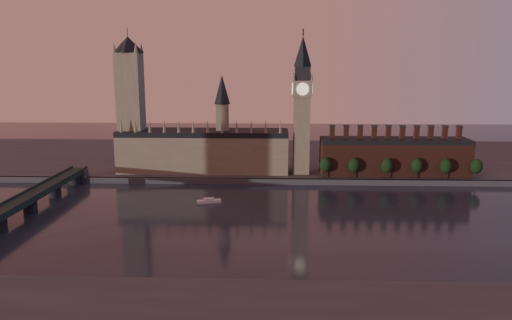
# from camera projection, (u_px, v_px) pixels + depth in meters

# --- Properties ---
(ground) EXTENTS (900.00, 900.00, 0.00)m
(ground) POSITION_uv_depth(u_px,v_px,m) (293.00, 224.00, 273.95)
(ground) COLOR black
(ground) RESTS_ON ground
(north_bank) EXTENTS (900.00, 182.00, 4.00)m
(north_bank) POSITION_uv_depth(u_px,v_px,m) (285.00, 158.00, 448.10)
(north_bank) COLOR #45454A
(north_bank) RESTS_ON ground
(palace_of_westminster) EXTENTS (130.00, 30.30, 74.00)m
(palace_of_westminster) POSITION_uv_depth(u_px,v_px,m) (204.00, 149.00, 384.56)
(palace_of_westminster) COLOR gray
(palace_of_westminster) RESTS_ON north_bank
(victoria_tower) EXTENTS (24.00, 24.00, 108.00)m
(victoria_tower) POSITION_uv_depth(u_px,v_px,m) (131.00, 100.00, 379.22)
(victoria_tower) COLOR gray
(victoria_tower) RESTS_ON north_bank
(big_ben) EXTENTS (15.00, 15.00, 107.00)m
(big_ben) POSITION_uv_depth(u_px,v_px,m) (302.00, 104.00, 370.38)
(big_ben) COLOR gray
(big_ben) RESTS_ON north_bank
(chimney_block) EXTENTS (110.00, 25.00, 37.00)m
(chimney_block) POSITION_uv_depth(u_px,v_px,m) (394.00, 156.00, 375.62)
(chimney_block) COLOR #532B20
(chimney_block) RESTS_ON north_bank
(embankment_tree_0) EXTENTS (8.60, 8.60, 14.88)m
(embankment_tree_0) POSITION_uv_depth(u_px,v_px,m) (325.00, 165.00, 363.49)
(embankment_tree_0) COLOR black
(embankment_tree_0) RESTS_ON north_bank
(embankment_tree_1) EXTENTS (8.60, 8.60, 14.88)m
(embankment_tree_1) POSITION_uv_depth(u_px,v_px,m) (354.00, 165.00, 362.87)
(embankment_tree_1) COLOR black
(embankment_tree_1) RESTS_ON north_bank
(embankment_tree_2) EXTENTS (8.60, 8.60, 14.88)m
(embankment_tree_2) POSITION_uv_depth(u_px,v_px,m) (387.00, 166.00, 360.67)
(embankment_tree_2) COLOR black
(embankment_tree_2) RESTS_ON north_bank
(embankment_tree_3) EXTENTS (8.60, 8.60, 14.88)m
(embankment_tree_3) POSITION_uv_depth(u_px,v_px,m) (417.00, 166.00, 361.77)
(embankment_tree_3) COLOR black
(embankment_tree_3) RESTS_ON north_bank
(embankment_tree_4) EXTENTS (8.60, 8.60, 14.88)m
(embankment_tree_4) POSITION_uv_depth(u_px,v_px,m) (446.00, 166.00, 359.77)
(embankment_tree_4) COLOR black
(embankment_tree_4) RESTS_ON north_bank
(embankment_tree_5) EXTENTS (8.60, 8.60, 14.88)m
(embankment_tree_5) POSITION_uv_depth(u_px,v_px,m) (476.00, 166.00, 359.26)
(embankment_tree_5) COLOR black
(embankment_tree_5) RESTS_ON north_bank
(westminster_bridge) EXTENTS (14.00, 200.00, 11.55)m
(westminster_bridge) POSITION_uv_depth(u_px,v_px,m) (12.00, 210.00, 275.08)
(westminster_bridge) COLOR #1E2E29
(westminster_bridge) RESTS_ON ground
(river_boat) EXTENTS (15.78, 8.33, 3.04)m
(river_boat) POSITION_uv_depth(u_px,v_px,m) (209.00, 201.00, 314.96)
(river_boat) COLOR silver
(river_boat) RESTS_ON ground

